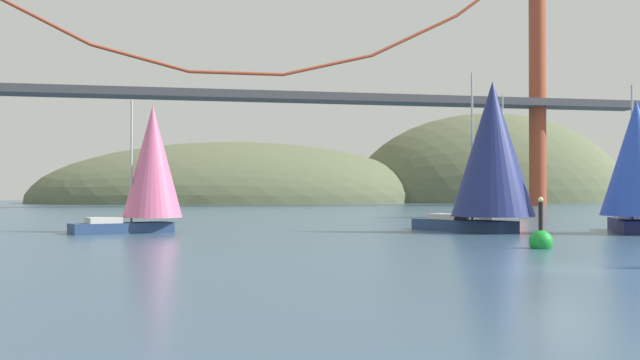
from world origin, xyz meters
name	(u,v)px	position (x,y,z in m)	size (l,w,h in m)	color
ground_plane	(560,269)	(0.00, 0.00, 0.00)	(360.00, 360.00, 0.00)	#385670
headland_right	(490,202)	(60.00, 135.00, 0.00)	(61.95, 44.00, 38.39)	#5B6647
headland_center	(238,203)	(5.00, 135.00, 0.00)	(82.65, 44.00, 24.47)	#5B6647
suspension_bridge	(237,85)	(0.00, 95.00, 18.60)	(136.00, 6.00, 41.58)	#A34228
sailboat_pink_spinnaker	(150,166)	(-13.52, 26.83, 4.20)	(7.55, 4.89, 8.40)	navy
sailboat_scarlet_sail	(502,165)	(19.72, 45.41, 5.11)	(7.19, 10.22, 11.64)	white
sailboat_blue_spinnaker	(636,164)	(15.71, 18.50, 4.32)	(6.48, 8.95, 9.38)	#191E4C
sailboat_navy_sail	(491,152)	(7.65, 21.90, 5.09)	(7.21, 9.49, 10.35)	navy
channel_buoy	(541,240)	(4.10, 8.92, 0.37)	(1.10, 1.10, 2.64)	green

